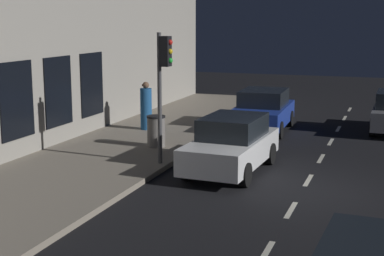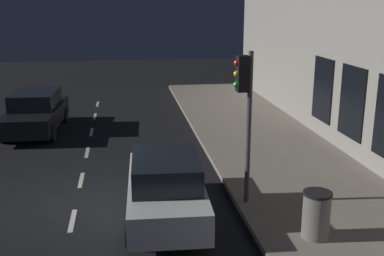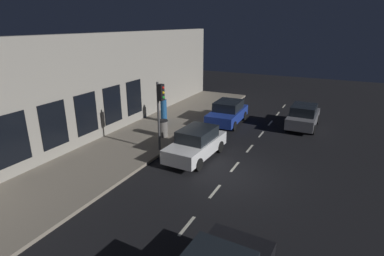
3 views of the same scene
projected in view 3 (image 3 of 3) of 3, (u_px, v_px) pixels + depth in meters
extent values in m
plane|color=black|center=(228.00, 175.00, 14.34)|extent=(60.00, 60.00, 0.00)
cube|color=gray|center=(121.00, 151.00, 16.92)|extent=(4.50, 32.00, 0.15)
cube|color=gray|center=(80.00, 92.00, 17.01)|extent=(0.60, 32.00, 6.20)
cube|color=black|center=(134.00, 97.00, 21.05)|extent=(0.04, 1.56, 2.30)
cube|color=black|center=(113.00, 105.00, 19.15)|extent=(0.04, 1.56, 2.30)
cube|color=black|center=(87.00, 114.00, 17.26)|extent=(0.04, 1.56, 2.30)
cube|color=black|center=(54.00, 125.00, 15.37)|extent=(0.04, 1.56, 2.30)
cube|color=black|center=(12.00, 139.00, 13.47)|extent=(0.04, 1.56, 2.30)
cube|color=beige|center=(284.00, 106.00, 26.22)|extent=(0.12, 1.20, 0.01)
cube|color=beige|center=(278.00, 114.00, 24.01)|extent=(0.12, 1.20, 0.01)
cube|color=beige|center=(270.00, 123.00, 21.81)|extent=(0.12, 1.20, 0.01)
cube|color=beige|center=(261.00, 134.00, 19.60)|extent=(0.12, 1.20, 0.01)
cube|color=beige|center=(250.00, 148.00, 17.39)|extent=(0.12, 1.20, 0.01)
cube|color=beige|center=(235.00, 167.00, 15.19)|extent=(0.12, 1.20, 0.01)
cube|color=beige|center=(215.00, 191.00, 12.98)|extent=(0.12, 1.20, 0.01)
cube|color=beige|center=(187.00, 226.00, 10.77)|extent=(0.12, 1.20, 0.01)
cylinder|color=#424244|center=(159.00, 117.00, 16.19)|extent=(0.12, 0.12, 3.75)
cube|color=black|center=(161.00, 92.00, 15.67)|extent=(0.26, 0.32, 0.84)
sphere|color=red|center=(163.00, 88.00, 15.53)|extent=(0.15, 0.15, 0.15)
sphere|color=gold|center=(163.00, 93.00, 15.62)|extent=(0.15, 0.15, 0.15)
sphere|color=green|center=(163.00, 98.00, 15.70)|extent=(0.15, 0.15, 0.15)
cube|color=#1E389E|center=(227.00, 115.00, 21.51)|extent=(1.99, 4.16, 0.70)
cube|color=black|center=(228.00, 105.00, 21.44)|extent=(1.71, 2.18, 0.60)
cylinder|color=black|center=(234.00, 126.00, 20.17)|extent=(0.24, 0.65, 0.64)
cylinder|color=black|center=(209.00, 123.00, 20.86)|extent=(0.24, 0.65, 0.64)
cylinder|color=black|center=(244.00, 116.00, 22.37)|extent=(0.24, 0.65, 0.64)
cylinder|color=black|center=(221.00, 113.00, 23.05)|extent=(0.24, 0.65, 0.64)
cube|color=silver|center=(196.00, 147.00, 16.03)|extent=(1.91, 4.16, 0.70)
cube|color=black|center=(197.00, 134.00, 15.95)|extent=(1.61, 2.19, 0.60)
cylinder|color=black|center=(198.00, 164.00, 14.71)|extent=(0.25, 0.65, 0.64)
cylinder|color=black|center=(170.00, 158.00, 15.44)|extent=(0.25, 0.65, 0.64)
cylinder|color=black|center=(220.00, 147.00, 16.81)|extent=(0.25, 0.65, 0.64)
cylinder|color=black|center=(194.00, 142.00, 17.54)|extent=(0.25, 0.65, 0.64)
cube|color=slate|center=(303.00, 118.00, 20.73)|extent=(1.77, 3.87, 0.70)
cube|color=black|center=(304.00, 110.00, 20.39)|extent=(1.54, 2.02, 0.60)
cylinder|color=black|center=(293.00, 117.00, 22.18)|extent=(0.23, 0.64, 0.64)
cylinder|color=black|center=(317.00, 120.00, 21.50)|extent=(0.23, 0.64, 0.64)
cylinder|color=black|center=(287.00, 126.00, 20.17)|extent=(0.23, 0.64, 0.64)
cylinder|color=black|center=(313.00, 130.00, 19.48)|extent=(0.23, 0.64, 0.64)
cylinder|color=#1E5189|center=(164.00, 111.00, 21.50)|extent=(0.55, 0.55, 1.55)
sphere|color=brown|center=(163.00, 98.00, 21.21)|extent=(0.25, 0.25, 0.25)
cube|color=brown|center=(162.00, 98.00, 21.23)|extent=(0.07, 0.08, 0.07)
cylinder|color=slate|center=(163.00, 129.00, 18.73)|extent=(0.58, 0.58, 0.96)
cylinder|color=black|center=(163.00, 121.00, 18.56)|extent=(0.61, 0.61, 0.06)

